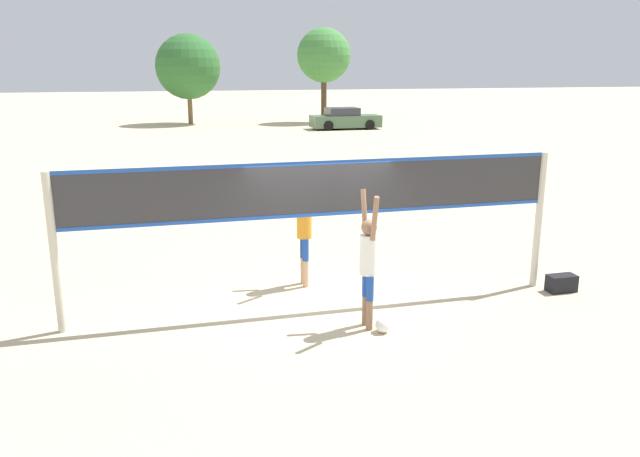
{
  "coord_description": "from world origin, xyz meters",
  "views": [
    {
      "loc": [
        -2.57,
        -9.8,
        4.03
      ],
      "look_at": [
        0.0,
        0.0,
        1.4
      ],
      "focal_mm": 35.0,
      "sensor_mm": 36.0,
      "label": 1
    }
  ],
  "objects_px": {
    "volleyball_net": "(320,204)",
    "volleyball": "(383,325)",
    "player_spiker": "(368,258)",
    "gear_bag": "(561,283)",
    "parked_car_near": "(345,119)",
    "tree_left_cluster": "(188,67)",
    "player_blocker": "(304,223)",
    "tree_right_cluster": "(324,56)"
  },
  "relations": [
    {
      "from": "gear_bag",
      "to": "parked_car_near",
      "type": "xyz_separation_m",
      "value": [
        5.12,
        30.66,
        0.48
      ]
    },
    {
      "from": "volleyball_net",
      "to": "player_spiker",
      "type": "relative_size",
      "value": 3.87
    },
    {
      "from": "volleyball",
      "to": "tree_left_cluster",
      "type": "bearing_deg",
      "value": 91.12
    },
    {
      "from": "gear_bag",
      "to": "player_spiker",
      "type": "bearing_deg",
      "value": -170.92
    },
    {
      "from": "volleyball_net",
      "to": "volleyball",
      "type": "bearing_deg",
      "value": -62.73
    },
    {
      "from": "volleyball_net",
      "to": "volleyball",
      "type": "relative_size",
      "value": 36.12
    },
    {
      "from": "player_spiker",
      "to": "volleyball",
      "type": "bearing_deg",
      "value": -146.41
    },
    {
      "from": "player_spiker",
      "to": "tree_left_cluster",
      "type": "distance_m",
      "value": 37.86
    },
    {
      "from": "player_blocker",
      "to": "gear_bag",
      "type": "relative_size",
      "value": 4.35
    },
    {
      "from": "tree_left_cluster",
      "to": "parked_car_near",
      "type": "bearing_deg",
      "value": -33.65
    },
    {
      "from": "volleyball",
      "to": "gear_bag",
      "type": "bearing_deg",
      "value": 13.15
    },
    {
      "from": "gear_bag",
      "to": "parked_car_near",
      "type": "height_order",
      "value": "parked_car_near"
    },
    {
      "from": "tree_left_cluster",
      "to": "tree_right_cluster",
      "type": "height_order",
      "value": "tree_right_cluster"
    },
    {
      "from": "tree_right_cluster",
      "to": "tree_left_cluster",
      "type": "bearing_deg",
      "value": 172.62
    },
    {
      "from": "volleyball_net",
      "to": "player_spiker",
      "type": "distance_m",
      "value": 1.34
    },
    {
      "from": "volleyball",
      "to": "volleyball_net",
      "type": "bearing_deg",
      "value": 117.27
    },
    {
      "from": "volleyball",
      "to": "player_spiker",
      "type": "bearing_deg",
      "value": 123.59
    },
    {
      "from": "volleyball_net",
      "to": "parked_car_near",
      "type": "bearing_deg",
      "value": 72.36
    },
    {
      "from": "tree_right_cluster",
      "to": "parked_car_near",
      "type": "bearing_deg",
      "value": -89.49
    },
    {
      "from": "player_blocker",
      "to": "tree_left_cluster",
      "type": "relative_size",
      "value": 0.36
    },
    {
      "from": "volleyball_net",
      "to": "parked_car_near",
      "type": "relative_size",
      "value": 1.86
    },
    {
      "from": "gear_bag",
      "to": "tree_left_cluster",
      "type": "height_order",
      "value": "tree_left_cluster"
    },
    {
      "from": "parked_car_near",
      "to": "player_blocker",
      "type": "bearing_deg",
      "value": -107.77
    },
    {
      "from": "player_spiker",
      "to": "gear_bag",
      "type": "bearing_deg",
      "value": -80.92
    },
    {
      "from": "tree_left_cluster",
      "to": "volleyball_net",
      "type": "bearing_deg",
      "value": -89.9
    },
    {
      "from": "player_blocker",
      "to": "parked_car_near",
      "type": "height_order",
      "value": "player_blocker"
    },
    {
      "from": "parked_car_near",
      "to": "tree_right_cluster",
      "type": "xyz_separation_m",
      "value": [
        -0.05,
        5.2,
        4.16
      ]
    },
    {
      "from": "volleyball_net",
      "to": "volleyball",
      "type": "xyz_separation_m",
      "value": [
        0.67,
        -1.31,
        -1.7
      ]
    },
    {
      "from": "player_blocker",
      "to": "parked_car_near",
      "type": "bearing_deg",
      "value": 161.7
    },
    {
      "from": "player_blocker",
      "to": "tree_left_cluster",
      "type": "bearing_deg",
      "value": -179.9
    },
    {
      "from": "volleyball",
      "to": "tree_left_cluster",
      "type": "relative_size",
      "value": 0.04
    },
    {
      "from": "player_spiker",
      "to": "tree_left_cluster",
      "type": "bearing_deg",
      "value": 0.87
    },
    {
      "from": "volleyball",
      "to": "parked_car_near",
      "type": "relative_size",
      "value": 0.05
    },
    {
      "from": "volleyball_net",
      "to": "gear_bag",
      "type": "relative_size",
      "value": 16.06
    },
    {
      "from": "volleyball",
      "to": "gear_bag",
      "type": "xyz_separation_m",
      "value": [
        3.83,
        0.9,
        0.04
      ]
    },
    {
      "from": "player_spiker",
      "to": "gear_bag",
      "type": "xyz_separation_m",
      "value": [
        4.0,
        0.64,
        -1.0
      ]
    },
    {
      "from": "player_blocker",
      "to": "gear_bag",
      "type": "height_order",
      "value": "player_blocker"
    },
    {
      "from": "player_blocker",
      "to": "tree_left_cluster",
      "type": "xyz_separation_m",
      "value": [
        -0.06,
        35.56,
        2.79
      ]
    },
    {
      "from": "player_spiker",
      "to": "parked_car_near",
      "type": "height_order",
      "value": "player_spiker"
    },
    {
      "from": "tree_right_cluster",
      "to": "volleyball_net",
      "type": "bearing_deg",
      "value": -105.12
    },
    {
      "from": "gear_bag",
      "to": "tree_left_cluster",
      "type": "distance_m",
      "value": 37.59
    },
    {
      "from": "volleyball_net",
      "to": "gear_bag",
      "type": "xyz_separation_m",
      "value": [
        4.51,
        -0.41,
        -1.66
      ]
    }
  ]
}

